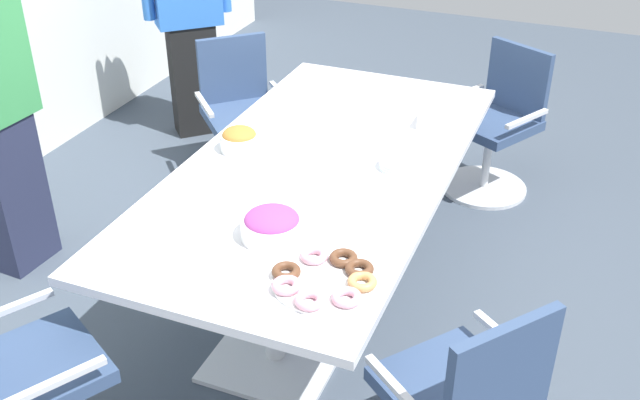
{
  "coord_description": "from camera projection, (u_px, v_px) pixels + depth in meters",
  "views": [
    {
      "loc": [
        -2.88,
        -1.16,
        2.41
      ],
      "look_at": [
        0.0,
        0.0,
        0.55
      ],
      "focal_mm": 42.06,
      "sensor_mm": 36.0,
      "label": 1
    }
  ],
  "objects": [
    {
      "name": "office_chair_1",
      "position": [
        496.0,
        129.0,
        4.64
      ],
      "size": [
        0.73,
        0.73,
        0.91
      ],
      "rotation": [
        0.0,
        0.0,
        1.07
      ],
      "color": "silver",
      "rests_on": "ground"
    },
    {
      "name": "ground_plane",
      "position": [
        320.0,
        291.0,
        3.91
      ],
      "size": [
        10.0,
        10.0,
        0.01
      ],
      "primitive_type": "cube",
      "color": "#3D4754"
    },
    {
      "name": "donut_platter",
      "position": [
        325.0,
        279.0,
        2.72
      ],
      "size": [
        0.39,
        0.39,
        0.04
      ],
      "color": "white",
      "rests_on": "conference_table"
    },
    {
      "name": "snack_bowl_pretzels",
      "position": [
        239.0,
        139.0,
        3.61
      ],
      "size": [
        0.19,
        0.19,
        0.12
      ],
      "color": "white",
      "rests_on": "conference_table"
    },
    {
      "name": "snack_bowl_candy_mix",
      "position": [
        272.0,
        225.0,
        2.96
      ],
      "size": [
        0.25,
        0.25,
        0.12
      ],
      "color": "white",
      "rests_on": "conference_table"
    },
    {
      "name": "napkin_pile",
      "position": [
        438.0,
        118.0,
        3.85
      ],
      "size": [
        0.18,
        0.18,
        0.09
      ],
      "primitive_type": "cube",
      "color": "white",
      "rests_on": "conference_table"
    },
    {
      "name": "office_chair_3",
      "position": [
        24.0,
        386.0,
        2.76
      ],
      "size": [
        0.74,
        0.74,
        0.91
      ],
      "rotation": [
        0.0,
        0.0,
        -2.09
      ],
      "color": "silver",
      "rests_on": "ground"
    },
    {
      "name": "plate_stack",
      "position": [
        399.0,
        164.0,
        3.47
      ],
      "size": [
        0.18,
        0.18,
        0.04
      ],
      "color": "white",
      "rests_on": "conference_table"
    },
    {
      "name": "person_standing_1",
      "position": [
        188.0,
        14.0,
        5.12
      ],
      "size": [
        0.48,
        0.5,
        1.69
      ],
      "rotation": [
        0.0,
        0.0,
        -3.95
      ],
      "color": "black",
      "rests_on": "ground"
    },
    {
      "name": "office_chair_2",
      "position": [
        242.0,
        121.0,
        4.74
      ],
      "size": [
        0.76,
        0.76,
        0.91
      ],
      "rotation": [
        0.0,
        0.0,
        -3.95
      ],
      "color": "silver",
      "rests_on": "ground"
    },
    {
      "name": "conference_table",
      "position": [
        320.0,
        187.0,
        3.59
      ],
      "size": [
        2.4,
        1.2,
        0.75
      ],
      "color": "silver",
      "rests_on": "ground"
    }
  ]
}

